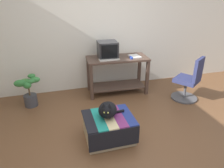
# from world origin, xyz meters

# --- Properties ---
(ground_plane) EXTENTS (14.00, 14.00, 0.00)m
(ground_plane) POSITION_xyz_m (0.00, 0.00, 0.00)
(ground_plane) COLOR brown
(back_wall) EXTENTS (8.00, 0.10, 2.60)m
(back_wall) POSITION_xyz_m (0.00, 2.05, 1.30)
(back_wall) COLOR silver
(back_wall) RESTS_ON ground_plane
(desk) EXTENTS (1.27, 0.63, 0.78)m
(desk) POSITION_xyz_m (0.33, 1.60, 0.52)
(desk) COLOR #4C382D
(desk) RESTS_ON ground_plane
(tv_monitor) EXTENTS (0.40, 0.39, 0.33)m
(tv_monitor) POSITION_xyz_m (0.13, 1.65, 0.94)
(tv_monitor) COLOR #28282B
(tv_monitor) RESTS_ON desk
(keyboard) EXTENTS (0.40, 0.16, 0.02)m
(keyboard) POSITION_xyz_m (0.12, 1.48, 0.79)
(keyboard) COLOR beige
(keyboard) RESTS_ON desk
(book) EXTENTS (0.22, 0.26, 0.02)m
(book) POSITION_xyz_m (0.68, 1.54, 0.79)
(book) COLOR white
(book) RESTS_ON desk
(ottoman_with_blanket) EXTENTS (0.71, 0.61, 0.37)m
(ottoman_with_blanket) POSITION_xyz_m (-0.26, 0.13, 0.19)
(ottoman_with_blanket) COLOR tan
(ottoman_with_blanket) RESTS_ON ground_plane
(cat) EXTENTS (0.45, 0.39, 0.29)m
(cat) POSITION_xyz_m (-0.27, 0.15, 0.49)
(cat) COLOR black
(cat) RESTS_ON ottoman_with_blanket
(potted_plant) EXTENTS (0.46, 0.34, 0.61)m
(potted_plant) POSITION_xyz_m (-1.45, 1.48, 0.33)
(potted_plant) COLOR #3D3D42
(potted_plant) RESTS_ON ground_plane
(office_chair) EXTENTS (0.58, 0.58, 0.89)m
(office_chair) POSITION_xyz_m (1.59, 0.89, 0.39)
(office_chair) COLOR #4C4C51
(office_chair) RESTS_ON ground_plane
(stapler) EXTENTS (0.04, 0.11, 0.04)m
(stapler) POSITION_xyz_m (0.57, 1.46, 0.80)
(stapler) COLOR #2342B7
(stapler) RESTS_ON desk
(pen) EXTENTS (0.13, 0.07, 0.01)m
(pen) POSITION_xyz_m (0.71, 1.62, 0.78)
(pen) COLOR black
(pen) RESTS_ON desk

